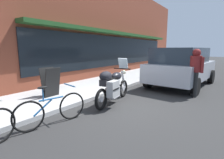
# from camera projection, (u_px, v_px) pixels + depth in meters

# --- Properties ---
(ground_plane) EXTENTS (80.00, 80.00, 0.00)m
(ground_plane) POSITION_uv_depth(u_px,v_px,m) (120.00, 105.00, 5.28)
(ground_plane) COLOR #292929
(storefront_building) EXTENTS (19.35, 0.90, 5.90)m
(storefront_building) POSITION_uv_depth(u_px,v_px,m) (118.00, 31.00, 11.48)
(storefront_building) COLOR brown
(storefront_building) RESTS_ON ground_plane
(sidewalk_curb) EXTENTS (30.00, 2.60, 0.12)m
(sidewalk_curb) POSITION_uv_depth(u_px,v_px,m) (156.00, 70.00, 13.84)
(sidewalk_curb) COLOR #A7A7A7
(sidewalk_curb) RESTS_ON ground_plane
(touring_motorcycle) EXTENTS (2.13, 0.84, 1.38)m
(touring_motorcycle) POSITION_uv_depth(u_px,v_px,m) (113.00, 85.00, 5.32)
(touring_motorcycle) COLOR black
(touring_motorcycle) RESTS_ON ground_plane
(parked_bicycle) EXTENTS (1.63, 0.53, 0.92)m
(parked_bicycle) POSITION_uv_depth(u_px,v_px,m) (52.00, 109.00, 3.86)
(parked_bicycle) COLOR black
(parked_bicycle) RESTS_ON ground_plane
(parked_minivan) EXTENTS (4.61, 2.42, 1.74)m
(parked_minivan) POSITION_uv_depth(u_px,v_px,m) (182.00, 66.00, 7.97)
(parked_minivan) COLOR #9EA3AD
(parked_minivan) RESTS_ON ground_plane
(pedestrian_walking) EXTENTS (0.47, 0.54, 1.70)m
(pedestrian_walking) POSITION_uv_depth(u_px,v_px,m) (196.00, 67.00, 6.10)
(pedestrian_walking) COLOR #252525
(pedestrian_walking) RESTS_ON ground_plane
(sandwich_board_sign) EXTENTS (0.55, 0.42, 0.97)m
(sandwich_board_sign) POSITION_uv_depth(u_px,v_px,m) (51.00, 82.00, 5.77)
(sandwich_board_sign) COLOR black
(sandwich_board_sign) RESTS_ON sidewalk_curb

